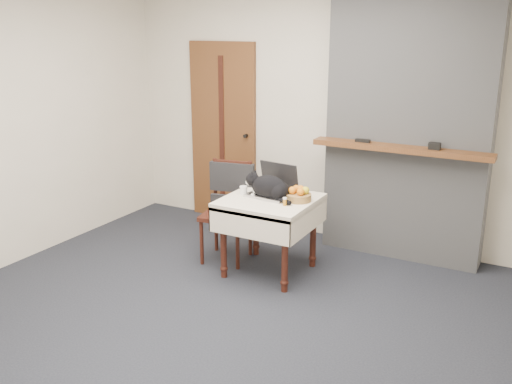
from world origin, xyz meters
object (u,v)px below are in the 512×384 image
Objects in this scene: door at (223,133)px; cat at (270,187)px; laptop at (274,187)px; chair at (230,197)px; side_table at (270,211)px; fruit_basket at (299,195)px; pill_bottle at (285,201)px; cream_jar at (244,190)px.

cat is (1.18, -1.13, -0.20)m from door.
laptop reaches higher than chair.
fruit_basket is at bearing 13.90° from side_table.
chair is at bearing -177.76° from laptop.
fruit_basket is at bearing -16.62° from chair.
pill_bottle is at bearing -30.36° from side_table.
side_table is at bearing 1.66° from cream_jar.
cream_jar is at bearing -51.13° from door.
door is 2.56× the size of side_table.
cat is at bearing -72.69° from laptop.
door reaches higher than fruit_basket.
cat reaches higher than cream_jar.
side_table is at bearing 124.28° from cat.
laptop is at bearing -41.29° from door.
cream_jar is at bearing -179.56° from cat.
chair is (-0.49, 0.04, -0.17)m from laptop.
cream_jar reaches higher than side_table.
side_table is at bearing -26.46° from chair.
cat is (0.00, -0.01, 0.22)m from side_table.
laptop reaches higher than side_table.
cream_jar is at bearing -147.64° from laptop.
door is 4.76× the size of laptop.
cat is 0.57m from chair.
laptop is 0.27m from fruit_basket.
laptop is at bearing -14.72° from chair.
chair is at bearing -55.61° from door.
cat is 0.26m from fruit_basket.
laptop is 0.12m from cat.
chair reaches higher than cat.
fruit_basket is 0.77m from chair.
pill_bottle is at bearing -30.85° from chair.
fruit_basket is at bearing 15.52° from cat.
side_table is at bearing -74.20° from laptop.
laptop is 5.34× the size of cream_jar.
door is 2.11× the size of chair.
cat reaches higher than side_table.
chair reaches higher than side_table.
door is at bearing 143.28° from fruit_basket.
side_table is 0.82× the size of chair.
pill_bottle is (0.47, -0.11, -0.00)m from cream_jar.
cream_jar is at bearing 166.32° from pill_bottle.
door reaches higher than cream_jar.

